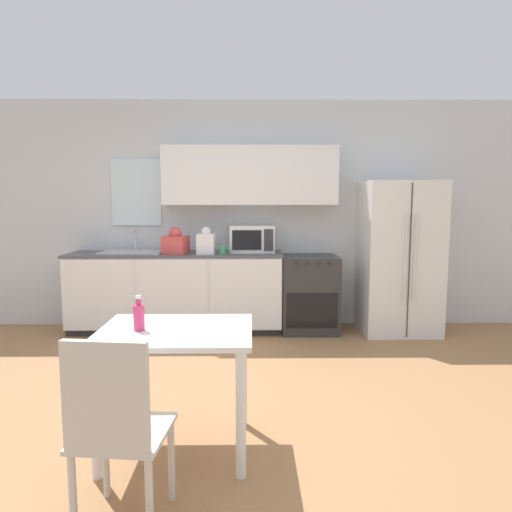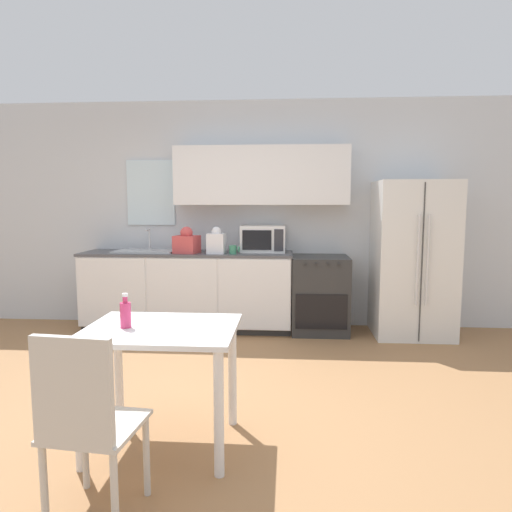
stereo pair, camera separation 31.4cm
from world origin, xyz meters
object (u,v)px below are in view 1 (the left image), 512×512
Objects in this scene: oven_range at (309,293)px; microwave at (252,239)px; coffee_mug at (224,250)px; dining_chair_near at (115,423)px; drink_bottle at (139,316)px; dining_table at (176,351)px; refrigerator at (399,258)px.

oven_range is 1.71× the size of microwave.
coffee_mug is 0.13× the size of dining_chair_near.
drink_bottle is at bearing -98.02° from coffee_mug.
microwave is 0.57× the size of dining_table.
coffee_mug reaches higher than drink_bottle.
microwave is at bearing 171.75° from oven_range.
coffee_mug is at bearing 90.58° from dining_chair_near.
microwave reaches higher than coffee_mug.
coffee_mug reaches higher than oven_range.
coffee_mug reaches higher than dining_chair_near.
refrigerator is at bearing 49.81° from dining_table.
dining_chair_near is 4.48× the size of drink_bottle.
microwave is (-0.66, 0.10, 0.63)m from oven_range.
oven_range is at bearing 63.07° from drink_bottle.
coffee_mug is (-0.32, -0.24, -0.11)m from microwave.
oven_range is 0.95× the size of dining_chair_near.
coffee_mug is (-2.01, -0.10, 0.10)m from refrigerator.
oven_range is at bearing 74.86° from dining_chair_near.
refrigerator is 4.01m from dining_chair_near.
coffee_mug is (-0.98, -0.14, 0.53)m from oven_range.
oven_range is 0.98× the size of dining_table.
microwave is (-1.69, 0.14, 0.21)m from refrigerator.
microwave is 0.55× the size of dining_chair_near.
coffee_mug is 2.47m from dining_table.
drink_bottle is (-0.67, -2.72, -0.24)m from microwave.
microwave is at bearing 76.16° from drink_bottle.
drink_bottle reaches higher than oven_range.
dining_chair_near is (-1.27, -3.32, 0.10)m from oven_range.
dining_chair_near is at bearing -101.47° from dining_table.
microwave is 4.37× the size of coffee_mug.
dining_table is at bearing -130.19° from refrigerator.
dining_chair_near is (-2.30, -3.28, -0.33)m from refrigerator.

